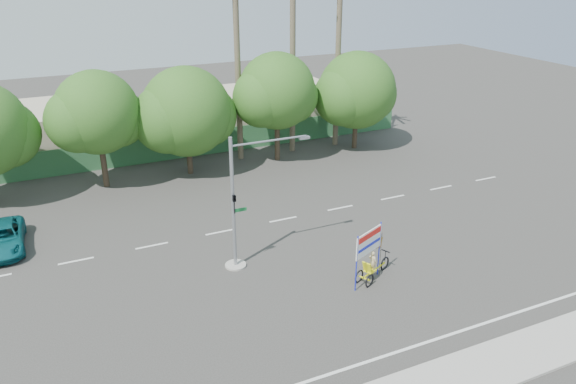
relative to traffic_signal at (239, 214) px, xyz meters
name	(u,v)px	position (x,y,z in m)	size (l,w,h in m)	color
ground	(313,294)	(2.20, -3.98, -2.92)	(120.00, 120.00, 0.00)	#33302D
fence	(190,145)	(2.20, 17.52, -1.92)	(38.00, 0.08, 2.00)	#336B3D
building_left	(49,133)	(-7.80, 22.02, -0.92)	(12.00, 8.00, 4.00)	#BCAF96
building_right	(262,110)	(10.20, 22.02, -1.12)	(14.00, 8.00, 3.60)	#BCAF96
tree_left	(96,116)	(-4.85, 14.02, 2.14)	(6.66, 5.60, 8.07)	#473828
tree_center	(186,114)	(1.14, 14.02, 1.55)	(7.62, 6.40, 7.85)	#473828
tree_right	(276,94)	(8.15, 14.02, 2.32)	(6.90, 5.80, 8.36)	#473828
tree_far_right	(356,93)	(15.15, 14.02, 1.73)	(7.38, 6.20, 7.94)	#473828
palm_tall	(293,18)	(10.20, 15.52, 7.55)	(3.73, 3.79, 17.45)	#70604C
palm_mid	(339,30)	(14.20, 15.52, 6.48)	(3.73, 3.79, 15.45)	#70604C
palm_short	(237,44)	(5.70, 15.52, 5.94)	(3.73, 3.79, 14.45)	#70604C
traffic_signal	(239,214)	(0.00, 0.00, 0.00)	(4.72, 1.10, 7.00)	gray
trike_billboard	(371,259)	(5.32, -4.03, -1.71)	(2.81, 1.46, 2.99)	black
pickup_truck	(2,238)	(-11.25, 7.02, -2.25)	(2.22, 4.82, 1.34)	#0D575F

